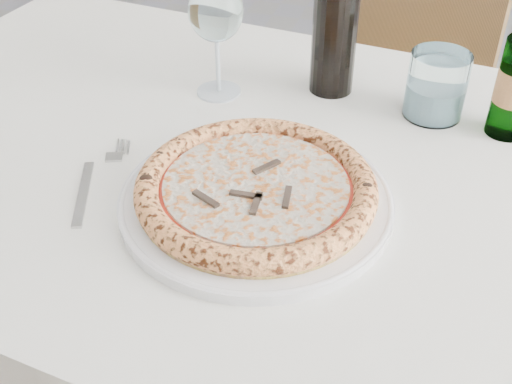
# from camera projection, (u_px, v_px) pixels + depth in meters

# --- Properties ---
(dining_table) EXTENTS (1.47, 0.98, 0.76)m
(dining_table) POSITION_uv_depth(u_px,v_px,m) (276.00, 214.00, 0.93)
(dining_table) COLOR brown
(dining_table) RESTS_ON floor
(chair_far) EXTENTS (0.52, 0.52, 0.93)m
(chair_far) POSITION_uv_depth(u_px,v_px,m) (401.00, 60.00, 1.62)
(chair_far) COLOR brown
(chair_far) RESTS_ON floor
(plate) EXTENTS (0.34, 0.34, 0.02)m
(plate) POSITION_uv_depth(u_px,v_px,m) (256.00, 199.00, 0.79)
(plate) COLOR white
(plate) RESTS_ON dining_table
(pizza) EXTENTS (0.30, 0.30, 0.03)m
(pizza) POSITION_uv_depth(u_px,v_px,m) (256.00, 188.00, 0.78)
(pizza) COLOR gold
(pizza) RESTS_ON plate
(fork) EXTENTS (0.06, 0.19, 0.00)m
(fork) POSITION_uv_depth(u_px,v_px,m) (94.00, 181.00, 0.83)
(fork) COLOR #AEAEAE
(fork) RESTS_ON dining_table
(wine_glass) EXTENTS (0.08, 0.08, 0.18)m
(wine_glass) POSITION_uv_depth(u_px,v_px,m) (216.00, 13.00, 0.94)
(wine_glass) COLOR silver
(wine_glass) RESTS_ON dining_table
(tumbler) EXTENTS (0.09, 0.09, 0.10)m
(tumbler) POSITION_uv_depth(u_px,v_px,m) (436.00, 90.00, 0.94)
(tumbler) COLOR white
(tumbler) RESTS_ON dining_table
(wine_bottle) EXTENTS (0.07, 0.07, 0.28)m
(wine_bottle) POSITION_uv_depth(u_px,v_px,m) (336.00, 17.00, 0.96)
(wine_bottle) COLOR black
(wine_bottle) RESTS_ON dining_table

